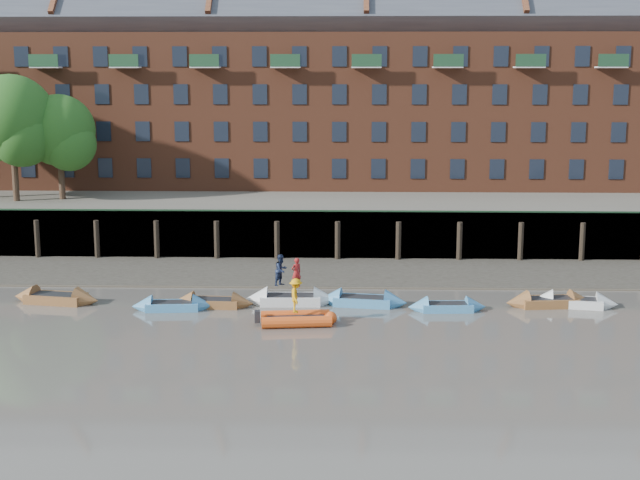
{
  "coord_description": "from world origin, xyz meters",
  "views": [
    {
      "loc": [
        -1.49,
        -35.85,
        12.23
      ],
      "look_at": [
        -2.88,
        12.0,
        3.2
      ],
      "focal_mm": 50.0,
      "sensor_mm": 36.0,
      "label": 1
    }
  ],
  "objects_px": {
    "rib_tender": "(299,319)",
    "person_rower_a": "(296,272)",
    "rowboat_7": "(574,302)",
    "rowboat_3": "(291,299)",
    "rowboat_2": "(213,303)",
    "rowboat_4": "(363,301)",
    "rowboat_1": "(173,306)",
    "person_rower_b": "(281,270)",
    "rowboat_5": "(447,307)",
    "person_rib_crew": "(296,296)",
    "rowboat_6": "(549,302)",
    "rowboat_0": "(56,298)"
  },
  "relations": [
    {
      "from": "rowboat_3",
      "to": "rowboat_6",
      "type": "distance_m",
      "value": 13.76
    },
    {
      "from": "rowboat_3",
      "to": "rowboat_7",
      "type": "relative_size",
      "value": 1.08
    },
    {
      "from": "rowboat_6",
      "to": "person_rib_crew",
      "type": "bearing_deg",
      "value": -170.28
    },
    {
      "from": "rowboat_2",
      "to": "rowboat_5",
      "type": "distance_m",
      "value": 12.31
    },
    {
      "from": "rowboat_5",
      "to": "person_rower_b",
      "type": "relative_size",
      "value": 2.43
    },
    {
      "from": "rowboat_2",
      "to": "rib_tender",
      "type": "distance_m",
      "value": 5.71
    },
    {
      "from": "rowboat_2",
      "to": "rowboat_6",
      "type": "xyz_separation_m",
      "value": [
        17.82,
        0.59,
        0.02
      ]
    },
    {
      "from": "rowboat_7",
      "to": "rib_tender",
      "type": "distance_m",
      "value": 14.91
    },
    {
      "from": "rowboat_1",
      "to": "rowboat_4",
      "type": "xyz_separation_m",
      "value": [
        9.97,
        1.2,
        0.02
      ]
    },
    {
      "from": "rowboat_0",
      "to": "rowboat_6",
      "type": "relative_size",
      "value": 1.06
    },
    {
      "from": "rowboat_2",
      "to": "rowboat_4",
      "type": "xyz_separation_m",
      "value": [
        7.94,
        0.51,
        0.02
      ]
    },
    {
      "from": "rowboat_7",
      "to": "person_rib_crew",
      "type": "relative_size",
      "value": 2.72
    },
    {
      "from": "person_rib_crew",
      "to": "person_rower_a",
      "type": "bearing_deg",
      "value": -1.18
    },
    {
      "from": "rowboat_4",
      "to": "rowboat_5",
      "type": "height_order",
      "value": "rowboat_4"
    },
    {
      "from": "rowboat_4",
      "to": "person_rib_crew",
      "type": "xyz_separation_m",
      "value": [
        -3.36,
        -3.73,
        1.22
      ]
    },
    {
      "from": "rowboat_5",
      "to": "rowboat_6",
      "type": "bearing_deg",
      "value": 7.91
    },
    {
      "from": "person_rower_b",
      "to": "person_rib_crew",
      "type": "height_order",
      "value": "person_rower_b"
    },
    {
      "from": "rowboat_0",
      "to": "rib_tender",
      "type": "bearing_deg",
      "value": -5.63
    },
    {
      "from": "rowboat_2",
      "to": "rowboat_4",
      "type": "height_order",
      "value": "rowboat_4"
    },
    {
      "from": "rowboat_4",
      "to": "person_rower_b",
      "type": "relative_size",
      "value": 2.87
    },
    {
      "from": "rowboat_0",
      "to": "rib_tender",
      "type": "relative_size",
      "value": 1.32
    },
    {
      "from": "rowboat_7",
      "to": "rib_tender",
      "type": "height_order",
      "value": "rowboat_7"
    },
    {
      "from": "rowboat_7",
      "to": "rowboat_3",
      "type": "bearing_deg",
      "value": -169.72
    },
    {
      "from": "rowboat_3",
      "to": "rowboat_4",
      "type": "distance_m",
      "value": 3.87
    },
    {
      "from": "rowboat_2",
      "to": "rowboat_4",
      "type": "bearing_deg",
      "value": 7.1
    },
    {
      "from": "rowboat_5",
      "to": "rowboat_7",
      "type": "height_order",
      "value": "rowboat_7"
    },
    {
      "from": "rowboat_0",
      "to": "rowboat_2",
      "type": "bearing_deg",
      "value": 6.4
    },
    {
      "from": "rowboat_4",
      "to": "person_rower_a",
      "type": "distance_m",
      "value": 3.86
    },
    {
      "from": "rowboat_0",
      "to": "rowboat_5",
      "type": "xyz_separation_m",
      "value": [
        20.9,
        -1.03,
        -0.04
      ]
    },
    {
      "from": "rowboat_4",
      "to": "rowboat_5",
      "type": "distance_m",
      "value": 4.47
    },
    {
      "from": "rowboat_3",
      "to": "rowboat_5",
      "type": "distance_m",
      "value": 8.31
    },
    {
      "from": "rowboat_1",
      "to": "rowboat_2",
      "type": "xyz_separation_m",
      "value": [
        2.03,
        0.69,
        0.0
      ]
    },
    {
      "from": "rowboat_0",
      "to": "rowboat_6",
      "type": "bearing_deg",
      "value": 10.2
    },
    {
      "from": "rowboat_2",
      "to": "person_rower_b",
      "type": "height_order",
      "value": "person_rower_b"
    },
    {
      "from": "rowboat_6",
      "to": "rib_tender",
      "type": "relative_size",
      "value": 1.25
    },
    {
      "from": "rowboat_2",
      "to": "rowboat_3",
      "type": "bearing_deg",
      "value": 12.55
    },
    {
      "from": "rowboat_1",
      "to": "person_rower_b",
      "type": "distance_m",
      "value": 6.03
    },
    {
      "from": "rowboat_1",
      "to": "rowboat_4",
      "type": "bearing_deg",
      "value": 1.69
    },
    {
      "from": "person_rower_a",
      "to": "rowboat_2",
      "type": "bearing_deg",
      "value": -28.08
    },
    {
      "from": "rowboat_3",
      "to": "rib_tender",
      "type": "xyz_separation_m",
      "value": [
        0.66,
        -3.86,
        0.03
      ]
    },
    {
      "from": "rowboat_6",
      "to": "person_rower_b",
      "type": "height_order",
      "value": "person_rower_b"
    },
    {
      "from": "rowboat_6",
      "to": "rib_tender",
      "type": "bearing_deg",
      "value": -170.16
    },
    {
      "from": "rowboat_2",
      "to": "person_rower_a",
      "type": "xyz_separation_m",
      "value": [
        4.39,
        0.57,
        1.54
      ]
    },
    {
      "from": "rowboat_2",
      "to": "rib_tender",
      "type": "height_order",
      "value": "rowboat_2"
    },
    {
      "from": "rowboat_3",
      "to": "rib_tender",
      "type": "height_order",
      "value": "rowboat_3"
    },
    {
      "from": "rowboat_0",
      "to": "person_rower_b",
      "type": "height_order",
      "value": "person_rower_b"
    },
    {
      "from": "rowboat_2",
      "to": "person_rib_crew",
      "type": "bearing_deg",
      "value": -31.66
    },
    {
      "from": "rib_tender",
      "to": "person_rower_a",
      "type": "distance_m",
      "value": 4.07
    },
    {
      "from": "rowboat_5",
      "to": "person_rib_crew",
      "type": "relative_size",
      "value": 2.42
    },
    {
      "from": "rowboat_1",
      "to": "person_rower_a",
      "type": "bearing_deg",
      "value": 5.95
    }
  ]
}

